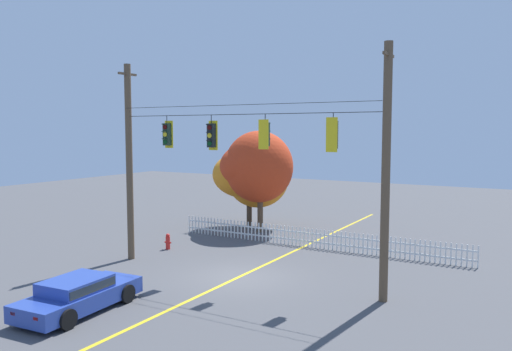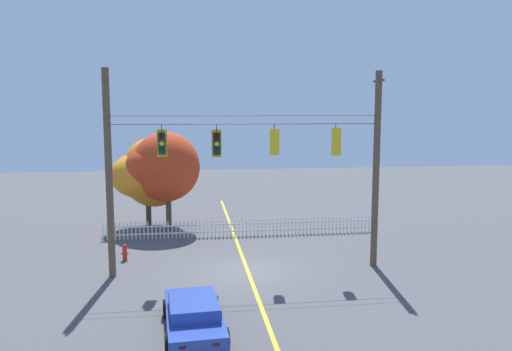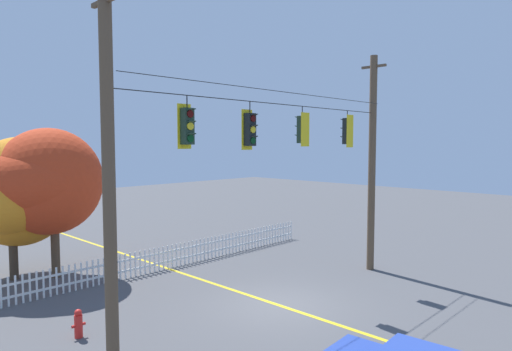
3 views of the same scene
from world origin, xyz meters
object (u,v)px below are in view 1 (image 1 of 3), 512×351
Objects in this scene: autumn_maple_mid at (257,167)px; fire_hydrant at (168,242)px; traffic_signal_northbound_primary at (212,135)px; autumn_maple_near_fence at (252,173)px; traffic_signal_southbound_primary at (167,134)px; traffic_signal_westbound_side at (333,135)px; traffic_signal_northbound_secondary at (265,134)px; parked_car at (78,294)px.

autumn_maple_mid reaches higher than fire_hydrant.
fire_hydrant is (-1.62, -6.20, -3.47)m from autumn_maple_mid.
autumn_maple_near_fence is (-3.56, 9.41, -2.38)m from traffic_signal_northbound_primary.
traffic_signal_southbound_primary is 0.99× the size of traffic_signal_westbound_side.
traffic_signal_northbound_secondary is at bearing -0.22° from traffic_signal_southbound_primary.
traffic_signal_southbound_primary reaches higher than fire_hydrant.
traffic_signal_northbound_primary is 10.34m from autumn_maple_near_fence.
parked_car is (-1.14, -6.07, -5.16)m from traffic_signal_northbound_primary.
traffic_signal_northbound_primary is 0.33× the size of parked_car.
traffic_signal_westbound_side reaches higher than autumn_maple_near_fence.
autumn_maple_mid is (-8.06, 8.56, -1.96)m from traffic_signal_westbound_side.
autumn_maple_mid is at bearing -46.28° from autumn_maple_near_fence.
traffic_signal_southbound_primary is 8.77m from autumn_maple_mid.
traffic_signal_northbound_secondary reaches higher than parked_car.
parked_car is (1.59, -14.61, -3.26)m from autumn_maple_mid.
traffic_signal_southbound_primary is 0.25× the size of autumn_maple_near_fence.
traffic_signal_southbound_primary is at bearing -179.99° from traffic_signal_northbound_primary.
traffic_signal_northbound_secondary is at bearing -57.09° from autumn_maple_near_fence.
traffic_signal_westbound_side is 10.29m from parked_car.
autumn_maple_near_fence is 15.91m from parked_car.
traffic_signal_northbound_primary is at bearing 179.57° from traffic_signal_northbound_secondary.
fire_hydrant is (-0.79, -7.07, -3.00)m from autumn_maple_near_fence.
parked_car is at bearing -100.67° from traffic_signal_northbound_primary.
parked_car is at bearing -81.11° from autumn_maple_near_fence.
traffic_signal_northbound_secondary is 10.24m from autumn_maple_mid.
autumn_maple_mid reaches higher than autumn_maple_near_fence.
autumn_maple_mid is at bearing 96.21° from parked_car.
parked_car is at bearing -83.79° from autumn_maple_mid.
traffic_signal_westbound_side is 1.77× the size of fire_hydrant.
traffic_signal_northbound_primary is 9.17m from autumn_maple_mid.
traffic_signal_southbound_primary and traffic_signal_northbound_secondary have the same top height.
parked_car is at bearing -136.92° from traffic_signal_westbound_side.
traffic_signal_northbound_secondary is 0.31× the size of parked_car.
traffic_signal_northbound_primary is at bearing 179.79° from traffic_signal_westbound_side.
traffic_signal_southbound_primary is 0.24× the size of autumn_maple_mid.
traffic_signal_westbound_side is 11.92m from autumn_maple_mid.
traffic_signal_westbound_side is 0.24× the size of autumn_maple_mid.
traffic_signal_northbound_secondary is at bearing -58.38° from autumn_maple_mid.
traffic_signal_northbound_secondary is 0.96× the size of traffic_signal_westbound_side.
autumn_maple_near_fence is 1.26× the size of parked_car.
traffic_signal_northbound_secondary is (4.88, -0.02, 0.02)m from traffic_signal_southbound_primary.
traffic_signal_southbound_primary is at bearing -87.38° from autumn_maple_mid.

